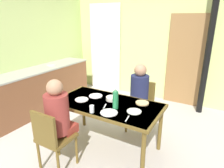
# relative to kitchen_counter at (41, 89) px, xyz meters

# --- Properties ---
(ground_plane) EXTENTS (6.15, 6.15, 0.00)m
(ground_plane) POSITION_rel_kitchen_counter_xyz_m (1.63, -0.47, -0.45)
(ground_plane) COLOR beige
(wall_back) EXTENTS (4.12, 0.10, 2.69)m
(wall_back) POSITION_rel_kitchen_counter_xyz_m (1.63, 1.90, 0.89)
(wall_back) COLOR #C4D681
(wall_back) RESTS_ON ground_plane
(wall_left) EXTENTS (0.10, 3.55, 2.69)m
(wall_left) POSITION_rel_kitchen_counter_xyz_m (-0.33, 0.12, 0.89)
(wall_left) COLOR #C1DA84
(wall_left) RESTS_ON ground_plane
(door_wooden) EXTENTS (0.80, 0.05, 2.00)m
(door_wooden) POSITION_rel_kitchen_counter_xyz_m (2.61, 1.82, 0.55)
(door_wooden) COLOR olive
(door_wooden) RESTS_ON ground_plane
(stove_pipe_column) EXTENTS (0.12, 0.12, 2.69)m
(stove_pipe_column) POSITION_rel_kitchen_counter_xyz_m (3.05, 1.55, 0.89)
(stove_pipe_column) COLOR black
(stove_pipe_column) RESTS_ON ground_plane
(curtain_panel) EXTENTS (0.90, 0.03, 2.26)m
(curtain_panel) POSITION_rel_kitchen_counter_xyz_m (0.53, 1.80, 0.68)
(curtain_panel) COLOR white
(curtain_panel) RESTS_ON ground_plane
(kitchen_counter) EXTENTS (0.61, 2.55, 0.91)m
(kitchen_counter) POSITION_rel_kitchen_counter_xyz_m (0.00, 0.00, 0.00)
(kitchen_counter) COLOR brown
(kitchen_counter) RESTS_ON ground_plane
(dining_table) EXTENTS (1.57, 0.82, 0.74)m
(dining_table) POSITION_rel_kitchen_counter_xyz_m (1.97, -0.47, 0.22)
(dining_table) COLOR brown
(dining_table) RESTS_ON ground_plane
(chair_near_diner) EXTENTS (0.40, 0.40, 0.87)m
(chair_near_diner) POSITION_rel_kitchen_counter_xyz_m (1.63, -1.24, 0.05)
(chair_near_diner) COLOR brown
(chair_near_diner) RESTS_ON ground_plane
(chair_far_diner) EXTENTS (0.40, 0.40, 0.87)m
(chair_far_diner) POSITION_rel_kitchen_counter_xyz_m (2.21, 0.29, 0.05)
(chair_far_diner) COLOR brown
(chair_far_diner) RESTS_ON ground_plane
(person_near_diner) EXTENTS (0.30, 0.37, 0.77)m
(person_near_diner) POSITION_rel_kitchen_counter_xyz_m (1.63, -1.10, 0.33)
(person_near_diner) COLOR maroon
(person_near_diner) RESTS_ON ground_plane
(person_far_diner) EXTENTS (0.30, 0.37, 0.77)m
(person_far_diner) POSITION_rel_kitchen_counter_xyz_m (2.21, 0.16, 0.33)
(person_far_diner) COLOR #27214A
(person_far_diner) RESTS_ON ground_plane
(water_bottle_green_near) EXTENTS (0.08, 0.08, 0.28)m
(water_bottle_green_near) POSITION_rel_kitchen_counter_xyz_m (2.16, -0.55, 0.42)
(water_bottle_green_near) COLOR #237B46
(water_bottle_green_near) RESTS_ON dining_table
(serving_bowl_center) EXTENTS (0.17, 0.17, 0.05)m
(serving_bowl_center) POSITION_rel_kitchen_counter_xyz_m (1.98, -0.34, 0.32)
(serving_bowl_center) COLOR silver
(serving_bowl_center) RESTS_ON dining_table
(dinner_plate_near_left) EXTENTS (0.23, 0.23, 0.01)m
(dinner_plate_near_left) POSITION_rel_kitchen_counter_xyz_m (2.16, -0.72, 0.30)
(dinner_plate_near_left) COLOR white
(dinner_plate_near_left) RESTS_ON dining_table
(dinner_plate_near_right) EXTENTS (0.20, 0.20, 0.01)m
(dinner_plate_near_right) POSITION_rel_kitchen_counter_xyz_m (1.58, -0.56, 0.30)
(dinner_plate_near_right) COLOR white
(dinner_plate_near_right) RESTS_ON dining_table
(dinner_plate_far_center) EXTENTS (0.19, 0.19, 0.01)m
(dinner_plate_far_center) POSITION_rel_kitchen_counter_xyz_m (2.43, -0.52, 0.30)
(dinner_plate_far_center) COLOR white
(dinner_plate_far_center) RESTS_ON dining_table
(dinner_plate_far_side) EXTENTS (0.21, 0.21, 0.01)m
(dinner_plate_far_side) POSITION_rel_kitchen_counter_xyz_m (1.68, -0.33, 0.30)
(dinner_plate_far_side) COLOR white
(dinner_plate_far_side) RESTS_ON dining_table
(drinking_glass_by_near_diner) EXTENTS (0.06, 0.06, 0.10)m
(drinking_glass_by_near_diner) POSITION_rel_kitchen_counter_xyz_m (1.96, -0.82, 0.34)
(drinking_glass_by_near_diner) COLOR silver
(drinking_glass_by_near_diner) RESTS_ON dining_table
(bread_plate_sliced) EXTENTS (0.19, 0.19, 0.02)m
(bread_plate_sliced) POSITION_rel_kitchen_counter_xyz_m (2.42, -0.22, 0.30)
(bread_plate_sliced) COLOR #DBB77A
(bread_plate_sliced) RESTS_ON dining_table
(cutlery_knife_near) EXTENTS (0.06, 0.15, 0.00)m
(cutlery_knife_near) POSITION_rel_kitchen_counter_xyz_m (2.00, -0.57, 0.29)
(cutlery_knife_near) COLOR silver
(cutlery_knife_near) RESTS_ON dining_table
(cutlery_fork_near) EXTENTS (0.04, 0.15, 0.00)m
(cutlery_fork_near) POSITION_rel_kitchen_counter_xyz_m (2.43, -0.74, 0.29)
(cutlery_fork_near) COLOR silver
(cutlery_fork_near) RESTS_ON dining_table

